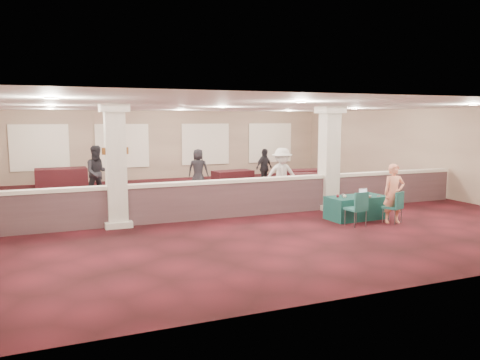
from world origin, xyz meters
name	(u,v)px	position (x,y,z in m)	size (l,w,h in m)	color
ground	(223,207)	(0.00, 0.00, 0.00)	(16.00, 16.00, 0.00)	#431018
wall_back	(165,145)	(0.00, 8.00, 1.60)	(16.00, 0.04, 3.20)	#866D5C
wall_front	(392,196)	(0.00, -8.00, 1.60)	(16.00, 0.04, 3.20)	#866D5C
wall_right	(419,151)	(8.00, 0.00, 1.60)	(0.04, 16.00, 3.20)	#866D5C
ceiling	(222,107)	(0.00, 0.00, 3.20)	(16.00, 16.00, 0.02)	silver
partition_wall	(240,197)	(0.00, -1.50, 0.57)	(15.60, 0.28, 1.10)	#4E343A
column_left	(116,165)	(-3.50, -1.50, 1.64)	(0.72, 0.72, 3.20)	white
column_right	(329,157)	(3.00, -1.50, 1.64)	(0.72, 0.72, 3.20)	white
sconce_left	(104,151)	(-3.78, -1.50, 2.00)	(0.12, 0.12, 0.18)	brown
sconce_right	(126,151)	(-3.22, -1.50, 2.00)	(0.12, 0.12, 0.18)	brown
near_table	(356,208)	(2.93, -3.08, 0.32)	(1.68, 0.84, 0.65)	#0F3838
conf_chair_main	(395,205)	(3.56, -3.94, 0.51)	(0.57, 0.57, 0.87)	#1C524A
conf_chair_side	(358,206)	(2.37, -3.91, 0.55)	(0.50, 0.51, 0.93)	#1C524A
woman	(394,194)	(3.55, -3.88, 0.81)	(0.58, 0.39, 1.62)	#FF8A6E
far_table_front_left	(14,208)	(-6.08, 0.30, 0.35)	(1.71, 0.85, 0.69)	black
far_table_front_center	(159,199)	(-2.00, 0.30, 0.34)	(1.66, 0.83, 0.67)	black
far_table_front_right	(311,182)	(4.47, 2.03, 0.35)	(1.71, 0.86, 0.70)	black
far_table_back_left	(61,178)	(-4.71, 6.50, 0.41)	(2.01, 1.01, 0.82)	black
far_table_back_center	(233,178)	(2.00, 4.27, 0.34)	(1.66, 0.83, 0.67)	black
far_table_back_right	(301,178)	(4.67, 3.20, 0.35)	(1.74, 0.87, 0.71)	black
attendee_a	(98,173)	(-3.56, 2.97, 0.95)	(0.92, 0.51, 1.91)	black
attendee_b	(282,176)	(2.13, 0.00, 0.93)	(1.19, 0.55, 1.86)	silver
attendee_c	(264,168)	(3.17, 3.65, 0.80)	(0.94, 0.45, 1.60)	black
attendee_d	(198,170)	(0.36, 3.82, 0.82)	(0.81, 0.44, 1.65)	black
laptop_base	(365,196)	(3.20, -3.11, 0.66)	(0.29, 0.20, 0.02)	silver
laptop_screen	(363,191)	(3.19, -3.01, 0.76)	(0.29, 0.01, 0.20)	silver
screen_glow	(363,192)	(3.19, -3.01, 0.75)	(0.27, 0.00, 0.17)	silver
knitting	(363,197)	(2.98, -3.30, 0.66)	(0.35, 0.27, 0.03)	#A84B1B
yarn_cream	(345,196)	(2.44, -3.19, 0.70)	(0.10, 0.10, 0.10)	beige
yarn_red	(338,196)	(2.31, -3.06, 0.69)	(0.09, 0.09, 0.09)	#5D1214
yarn_grey	(343,195)	(2.52, -2.99, 0.69)	(0.09, 0.09, 0.09)	#46464B
scissors	(379,196)	(3.51, -3.30, 0.65)	(0.11, 0.03, 0.01)	red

